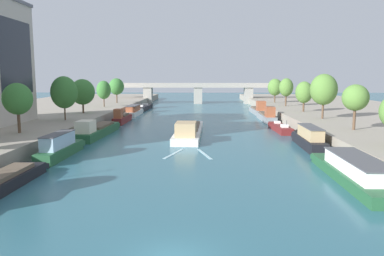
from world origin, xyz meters
name	(u,v)px	position (x,y,z in m)	size (l,w,h in m)	color
quay_left	(17,118)	(-35.04, 55.00, 0.97)	(36.00, 170.00, 1.94)	gray
quay_right	(377,119)	(35.04, 55.00, 0.97)	(36.00, 170.00, 1.94)	gray
barge_midriver	(189,131)	(-0.64, 39.60, 0.84)	(4.31, 21.47, 2.84)	silver
wake_behind_barge	(189,154)	(-0.09, 26.05, 0.01)	(5.60, 5.97, 0.03)	#A0CCD6
moored_boat_left_far	(60,147)	(-14.64, 23.88, 1.17)	(2.13, 10.98, 2.80)	#235633
moored_boat_left_lone	(96,130)	(-14.82, 39.19, 0.91)	(3.45, 16.39, 2.94)	#235633
moored_boat_left_gap_after	(122,118)	(-14.51, 56.19, 0.93)	(1.89, 11.11, 3.01)	maroon
moored_boat_left_upstream	(134,111)	(-14.69, 70.13, 1.03)	(2.60, 13.08, 2.46)	silver
moored_boat_left_downstream	(143,107)	(-15.01, 86.71, 0.57)	(3.44, 15.13, 2.19)	black
moored_boat_right_near	(355,171)	(14.73, 14.62, 0.94)	(3.59, 15.99, 2.25)	#235633
moored_boat_right_second	(309,139)	(15.20, 30.51, 1.18)	(2.42, 11.88, 2.82)	black
moored_boat_right_lone	(280,128)	(14.53, 45.44, 0.55)	(2.20, 11.21, 2.13)	maroon
moored_boat_right_gap_after	(267,116)	(14.85, 60.54, 0.94)	(2.37, 13.35, 3.16)	gray
moored_boat_right_end	(258,110)	(15.33, 75.56, 0.97)	(2.88, 13.75, 3.35)	gray
tree_left_midway	(18,99)	(-21.86, 29.23, 6.27)	(3.68, 3.68, 6.35)	brown
tree_left_far	(64,92)	(-21.32, 43.85, 6.51)	(4.31, 4.31, 7.22)	brown
tree_left_past_mid	(83,92)	(-22.07, 55.80, 6.09)	(4.73, 4.73, 6.67)	brown
tree_left_second	(104,90)	(-22.04, 71.55, 5.94)	(3.37, 3.37, 6.19)	brown
tree_left_end_of_row	(117,87)	(-21.96, 84.74, 6.40)	(4.07, 4.07, 6.71)	brown
tree_right_second	(355,98)	(21.94, 33.33, 6.26)	(3.47, 3.47, 6.12)	brown
tree_right_midway	(324,90)	(22.02, 46.96, 6.91)	(4.54, 4.54, 7.60)	brown
tree_right_nearest	(304,92)	(22.22, 59.96, 5.89)	(3.48, 3.48, 6.18)	brown
tree_right_by_lamp	(286,87)	(21.90, 75.03, 6.47)	(3.40, 3.40, 6.76)	brown
tree_right_third	(275,87)	(21.57, 87.46, 6.19)	(3.95, 3.95, 6.59)	brown
bridge_far	(198,91)	(0.00, 110.21, 4.39)	(58.07, 4.40, 6.94)	#9E998E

